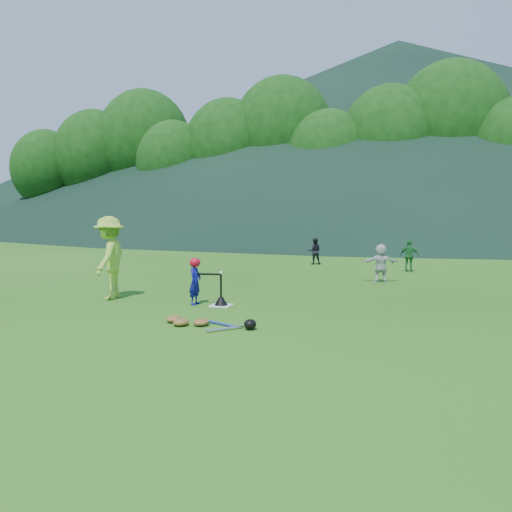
{
  "coord_description": "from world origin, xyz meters",
  "views": [
    {
      "loc": [
        4.1,
        -10.11,
        2.06
      ],
      "look_at": [
        0.0,
        2.5,
        0.9
      ],
      "focal_mm": 35.0,
      "sensor_mm": 36.0,
      "label": 1
    }
  ],
  "objects": [
    {
      "name": "adult_coach",
      "position": [
        -2.88,
        0.06,
        0.99
      ],
      "size": [
        1.03,
        1.42,
        1.97
      ],
      "primitive_type": "imported",
      "rotation": [
        0.0,
        0.0,
        -1.32
      ],
      "color": "#9FCC3C",
      "rests_on": "ground"
    },
    {
      "name": "tree_line",
      "position": [
        0.2,
        33.83,
        8.21
      ],
      "size": [
        70.04,
        11.4,
        14.82
      ],
      "color": "#382314",
      "rests_on": "ground"
    },
    {
      "name": "baseball",
      "position": [
        0.0,
        0.0,
        0.74
      ],
      "size": [
        0.08,
        0.08,
        0.08
      ],
      "primitive_type": "sphere",
      "color": "white",
      "rests_on": "batting_tee"
    },
    {
      "name": "batting_tee",
      "position": [
        0.0,
        0.0,
        0.13
      ],
      "size": [
        0.3,
        0.3,
        0.68
      ],
      "color": "black",
      "rests_on": "home_plate"
    },
    {
      "name": "outfield_fence",
      "position": [
        0.0,
        28.0,
        0.7
      ],
      "size": [
        70.07,
        0.08,
        1.33
      ],
      "color": "gray",
      "rests_on": "ground"
    },
    {
      "name": "distant_hills",
      "position": [
        -7.63,
        81.81,
        14.98
      ],
      "size": [
        155.0,
        140.0,
        32.0
      ],
      "color": "black",
      "rests_on": "ground"
    },
    {
      "name": "batter_child",
      "position": [
        -0.6,
        -0.04,
        0.52
      ],
      "size": [
        0.25,
        0.38,
        1.03
      ],
      "primitive_type": "imported",
      "rotation": [
        0.0,
        0.0,
        1.56
      ],
      "color": "navy",
      "rests_on": "ground"
    },
    {
      "name": "home_plate",
      "position": [
        0.0,
        0.0,
        0.01
      ],
      "size": [
        0.45,
        0.45,
        0.02
      ],
      "primitive_type": "cube",
      "color": "silver",
      "rests_on": "ground"
    },
    {
      "name": "fielder_b",
      "position": [
        0.22,
        9.38,
        0.53
      ],
      "size": [
        0.6,
        0.52,
        1.05
      ],
      "primitive_type": "imported",
      "rotation": [
        0.0,
        0.0,
        3.41
      ],
      "color": "black",
      "rests_on": "ground"
    },
    {
      "name": "equipment_pile",
      "position": [
        0.38,
        -1.92,
        0.07
      ],
      "size": [
        1.8,
        0.79,
        0.19
      ],
      "color": "olive",
      "rests_on": "ground"
    },
    {
      "name": "batter_gear",
      "position": [
        -0.58,
        -0.04,
        0.93
      ],
      "size": [
        0.73,
        0.26,
        0.39
      ],
      "color": "red",
      "rests_on": "ground"
    },
    {
      "name": "fielder_d",
      "position": [
        3.08,
        4.97,
        0.57
      ],
      "size": [
        1.11,
        0.62,
        1.14
      ],
      "primitive_type": "imported",
      "rotation": [
        0.0,
        0.0,
        3.42
      ],
      "color": "silver",
      "rests_on": "ground"
    },
    {
      "name": "ground",
      "position": [
        0.0,
        0.0,
        0.0
      ],
      "size": [
        120.0,
        120.0,
        0.0
      ],
      "primitive_type": "plane",
      "color": "#235313",
      "rests_on": "ground"
    },
    {
      "name": "fielder_c",
      "position": [
        3.84,
        7.9,
        0.56
      ],
      "size": [
        0.7,
        0.4,
        1.12
      ],
      "primitive_type": "imported",
      "rotation": [
        0.0,
        0.0,
        2.94
      ],
      "color": "#217032",
      "rests_on": "ground"
    }
  ]
}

